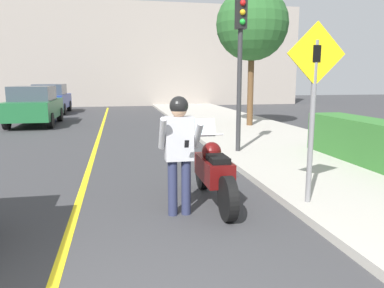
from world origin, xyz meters
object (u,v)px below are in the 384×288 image
(traffic_light, at_px, (240,46))
(street_tree, at_px, (252,25))
(person_biker, at_px, (179,143))
(parked_car_green, at_px, (34,105))
(motorcycle, at_px, (213,172))
(crossing_sign, at_px, (314,97))
(parked_car_blue, at_px, (51,98))

(traffic_light, bearing_deg, street_tree, 67.16)
(person_biker, relative_size, parked_car_green, 0.42)
(motorcycle, bearing_deg, crossing_sign, -25.08)
(person_biker, relative_size, crossing_sign, 0.65)
(parked_car_blue, bearing_deg, street_tree, -43.65)
(crossing_sign, bearing_deg, street_tree, 75.45)
(motorcycle, xyz_separation_m, parked_car_blue, (-5.28, 17.33, 0.34))
(motorcycle, distance_m, street_tree, 10.13)
(traffic_light, bearing_deg, parked_car_green, 129.70)
(parked_car_green, bearing_deg, crossing_sign, -62.28)
(traffic_light, distance_m, street_tree, 5.77)
(traffic_light, xyz_separation_m, parked_car_blue, (-6.86, 13.81, -1.93))
(parked_car_green, relative_size, parked_car_blue, 1.00)
(parked_car_green, distance_m, parked_car_blue, 5.89)
(motorcycle, height_order, street_tree, street_tree)
(crossing_sign, height_order, parked_car_green, crossing_sign)
(crossing_sign, height_order, street_tree, street_tree)
(crossing_sign, relative_size, parked_car_green, 0.64)
(street_tree, height_order, parked_car_blue, street_tree)
(crossing_sign, height_order, traffic_light, traffic_light)
(person_biker, bearing_deg, street_tree, 64.39)
(crossing_sign, distance_m, traffic_light, 4.29)
(traffic_light, height_order, street_tree, street_tree)
(crossing_sign, distance_m, street_tree, 9.92)
(street_tree, bearing_deg, crossing_sign, -104.55)
(parked_car_green, bearing_deg, person_biker, -69.83)
(parked_car_blue, bearing_deg, motorcycle, -73.05)
(traffic_light, bearing_deg, person_biker, -119.03)
(motorcycle, distance_m, crossing_sign, 1.92)
(traffic_light, bearing_deg, motorcycle, -114.12)
(motorcycle, relative_size, parked_car_blue, 0.54)
(motorcycle, height_order, parked_car_green, parked_car_green)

